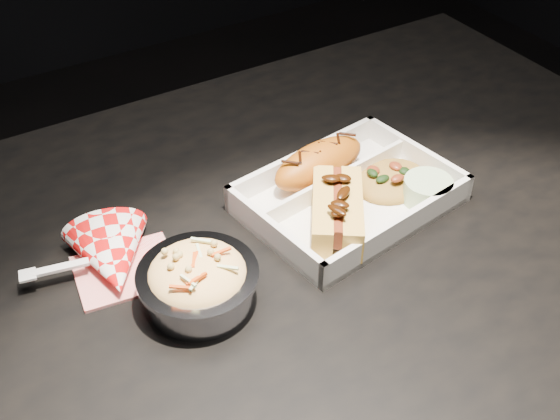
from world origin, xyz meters
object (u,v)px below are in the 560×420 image
object	(u,v)px
dining_table	(279,305)
foil_coleslaw_cup	(198,280)
hotdog	(337,209)
fried_pastry	(319,163)
napkin_fork	(112,259)
food_tray	(348,198)

from	to	relation	value
dining_table	foil_coleslaw_cup	distance (m)	0.17
dining_table	foil_coleslaw_cup	xyz separation A→B (m)	(-0.11, -0.02, 0.12)
dining_table	foil_coleslaw_cup	size ratio (longest dim) A/B	9.35
dining_table	hotdog	world-z (taller)	hotdog
fried_pastry	napkin_fork	distance (m)	0.28
foil_coleslaw_cup	napkin_fork	xyz separation A→B (m)	(-0.06, 0.09, -0.01)
dining_table	napkin_fork	xyz separation A→B (m)	(-0.17, 0.07, 0.11)
dining_table	fried_pastry	size ratio (longest dim) A/B	8.65
hotdog	foil_coleslaw_cup	world-z (taller)	foil_coleslaw_cup
food_tray	fried_pastry	world-z (taller)	fried_pastry
food_tray	fried_pastry	bearing A→B (deg)	90.00
foil_coleslaw_cup	napkin_fork	size ratio (longest dim) A/B	0.76
food_tray	hotdog	size ratio (longest dim) A/B	1.98
dining_table	napkin_fork	size ratio (longest dim) A/B	7.09
food_tray	napkin_fork	distance (m)	0.29
hotdog	napkin_fork	world-z (taller)	napkin_fork
hotdog	food_tray	bearing A→B (deg)	-16.69
food_tray	foil_coleslaw_cup	world-z (taller)	foil_coleslaw_cup
food_tray	hotdog	xyz separation A→B (m)	(-0.04, -0.03, 0.02)
napkin_fork	foil_coleslaw_cup	bearing A→B (deg)	-44.95
hotdog	foil_coleslaw_cup	xyz separation A→B (m)	(-0.19, -0.02, -0.00)
dining_table	fried_pastry	world-z (taller)	fried_pastry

